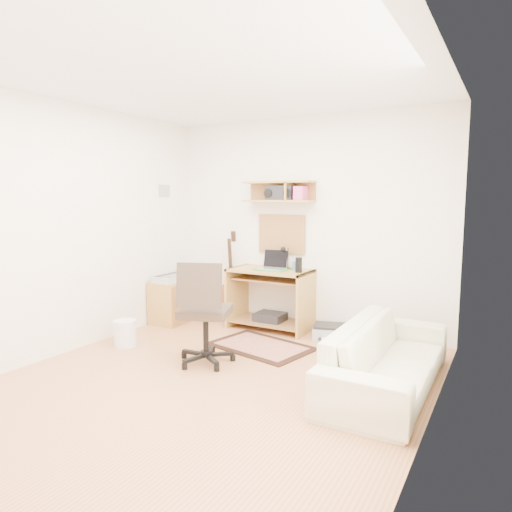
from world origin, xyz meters
The scene contains 22 objects.
floor centered at (0.00, 0.00, -0.01)m, with size 3.60×4.00×0.01m, color tan.
ceiling centered at (0.00, 0.00, 2.60)m, with size 3.60×4.00×0.01m, color white.
back_wall centered at (0.00, 2.00, 1.30)m, with size 3.60×0.01×2.60m, color white.
left_wall centered at (-1.80, 0.00, 1.30)m, with size 0.01×4.00×2.60m, color white.
right_wall centered at (1.80, 0.00, 1.30)m, with size 0.01×4.00×2.60m, color white.
wall_shelf centered at (-0.30, 1.88, 1.70)m, with size 0.90×0.25×0.26m, color #BF8F43.
cork_board centered at (-0.30, 1.98, 1.17)m, with size 0.64×0.03×0.49m, color tan.
wall_photo centered at (-1.79, 1.50, 1.72)m, with size 0.02×0.20×0.15m, color #4C8CBF.
desk centered at (-0.33, 1.73, 0.38)m, with size 1.00×0.55×0.75m, color #BF8F43, non-canonical shape.
laptop centered at (-0.29, 1.71, 0.87)m, with size 0.31×0.31×0.24m, color silver, non-canonical shape.
speaker centered at (0.08, 1.68, 0.84)m, with size 0.08×0.08×0.18m, color black.
desk_lamp centered at (-0.15, 1.87, 0.89)m, with size 0.09×0.09×0.27m, color black, non-canonical shape.
pencil_cup centered at (-0.04, 1.83, 0.80)m, with size 0.07×0.07×0.10m, color #3860AA.
boombox centered at (-0.27, 1.87, 1.68)m, with size 0.35×0.16×0.18m, color black.
rug centered at (-0.09, 1.04, 0.01)m, with size 1.08×0.72×0.01m, color tan.
task_chair centered at (-0.32, 0.35, 0.52)m, with size 0.53×0.53×1.04m, color #372B20, non-canonical shape.
cabinet centered at (-1.58, 1.55, 0.28)m, with size 0.40×0.90×0.55m, color #BF8F43.
music_keyboard centered at (-1.58, 1.55, 0.59)m, with size 0.27×0.88×0.08m, color #B2B5BA.
guitar centered at (-1.02, 1.86, 0.60)m, with size 0.32×0.20×1.19m, color #99562F, non-canonical shape.
waste_basket centered at (-1.41, 0.34, 0.14)m, with size 0.24×0.24×0.29m, color white.
printer centered at (0.47, 1.72, 0.09)m, with size 0.40×0.31×0.15m, color #A5A8AA.
sofa centered at (1.38, 0.63, 0.37)m, with size 1.87×0.55×0.73m, color beige.
Camera 1 is at (2.26, -3.23, 1.62)m, focal length 32.26 mm.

